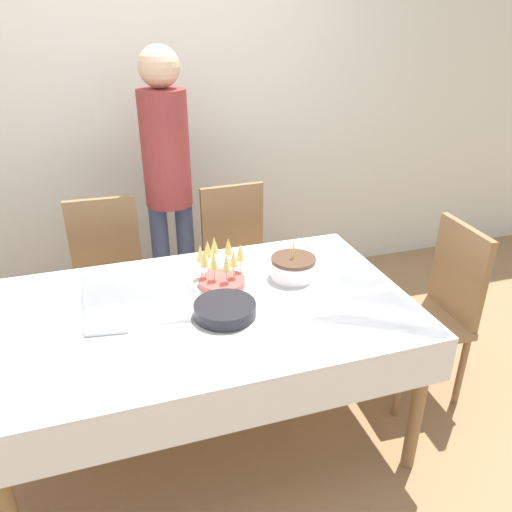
{
  "coord_description": "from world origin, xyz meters",
  "views": [
    {
      "loc": [
        -0.36,
        -1.84,
        1.9
      ],
      "look_at": [
        0.29,
        0.17,
        0.87
      ],
      "focal_mm": 35.0,
      "sensor_mm": 36.0,
      "label": 1
    }
  ],
  "objects_px": {
    "dining_chair_right_end": "(435,304)",
    "birthday_cake": "(293,267)",
    "dining_chair_far_left": "(109,275)",
    "plate_stack_dessert": "(222,282)",
    "dining_chair_far_right": "(238,256)",
    "person_standing": "(167,169)",
    "plate_stack_main": "(225,309)",
    "champagne_tray": "(219,261)"
  },
  "relations": [
    {
      "from": "plate_stack_dessert",
      "to": "person_standing",
      "type": "distance_m",
      "value": 0.96
    },
    {
      "from": "dining_chair_far_left",
      "to": "champagne_tray",
      "type": "xyz_separation_m",
      "value": [
        0.51,
        -0.65,
        0.32
      ]
    },
    {
      "from": "birthday_cake",
      "to": "champagne_tray",
      "type": "distance_m",
      "value": 0.36
    },
    {
      "from": "dining_chair_right_end",
      "to": "birthday_cake",
      "type": "bearing_deg",
      "value": 169.71
    },
    {
      "from": "dining_chair_right_end",
      "to": "plate_stack_dessert",
      "type": "relative_size",
      "value": 4.4
    },
    {
      "from": "dining_chair_far_right",
      "to": "champagne_tray",
      "type": "height_order",
      "value": "dining_chair_far_right"
    },
    {
      "from": "plate_stack_main",
      "to": "plate_stack_dessert",
      "type": "relative_size",
      "value": 1.21
    },
    {
      "from": "champagne_tray",
      "to": "person_standing",
      "type": "height_order",
      "value": "person_standing"
    },
    {
      "from": "plate_stack_dessert",
      "to": "person_standing",
      "type": "height_order",
      "value": "person_standing"
    },
    {
      "from": "dining_chair_far_right",
      "to": "plate_stack_main",
      "type": "relative_size",
      "value": 3.63
    },
    {
      "from": "plate_stack_dessert",
      "to": "person_standing",
      "type": "bearing_deg",
      "value": 95.99
    },
    {
      "from": "dining_chair_far_right",
      "to": "person_standing",
      "type": "distance_m",
      "value": 0.69
    },
    {
      "from": "dining_chair_far_left",
      "to": "plate_stack_dessert",
      "type": "xyz_separation_m",
      "value": [
        0.51,
        -0.71,
        0.24
      ]
    },
    {
      "from": "birthday_cake",
      "to": "dining_chair_right_end",
      "type": "bearing_deg",
      "value": -10.29
    },
    {
      "from": "champagne_tray",
      "to": "dining_chair_far_left",
      "type": "bearing_deg",
      "value": 128.34
    },
    {
      "from": "birthday_cake",
      "to": "plate_stack_dessert",
      "type": "relative_size",
      "value": 0.99
    },
    {
      "from": "plate_stack_main",
      "to": "person_standing",
      "type": "xyz_separation_m",
      "value": [
        -0.04,
        1.15,
        0.3
      ]
    },
    {
      "from": "champagne_tray",
      "to": "plate_stack_dessert",
      "type": "xyz_separation_m",
      "value": [
        -0.0,
        -0.07,
        -0.08
      ]
    },
    {
      "from": "birthday_cake",
      "to": "dining_chair_far_right",
      "type": "bearing_deg",
      "value": 95.36
    },
    {
      "from": "dining_chair_right_end",
      "to": "dining_chair_far_right",
      "type": "bearing_deg",
      "value": 133.46
    },
    {
      "from": "dining_chair_far_left",
      "to": "birthday_cake",
      "type": "distance_m",
      "value": 1.16
    },
    {
      "from": "champagne_tray",
      "to": "dining_chair_right_end",
      "type": "bearing_deg",
      "value": -11.44
    },
    {
      "from": "birthday_cake",
      "to": "person_standing",
      "type": "relative_size",
      "value": 0.12
    },
    {
      "from": "champagne_tray",
      "to": "birthday_cake",
      "type": "bearing_deg",
      "value": -13.92
    },
    {
      "from": "dining_chair_far_right",
      "to": "person_standing",
      "type": "relative_size",
      "value": 0.55
    },
    {
      "from": "dining_chair_right_end",
      "to": "plate_stack_main",
      "type": "bearing_deg",
      "value": -175.35
    },
    {
      "from": "plate_stack_main",
      "to": "person_standing",
      "type": "height_order",
      "value": "person_standing"
    },
    {
      "from": "dining_chair_far_right",
      "to": "plate_stack_dessert",
      "type": "distance_m",
      "value": 0.8
    },
    {
      "from": "plate_stack_main",
      "to": "plate_stack_dessert",
      "type": "distance_m",
      "value": 0.26
    },
    {
      "from": "champagne_tray",
      "to": "plate_stack_main",
      "type": "distance_m",
      "value": 0.33
    },
    {
      "from": "dining_chair_far_left",
      "to": "plate_stack_main",
      "type": "xyz_separation_m",
      "value": [
        0.46,
        -0.96,
        0.25
      ]
    },
    {
      "from": "dining_chair_far_right",
      "to": "plate_stack_dessert",
      "type": "bearing_deg",
      "value": -111.49
    },
    {
      "from": "dining_chair_far_right",
      "to": "birthday_cake",
      "type": "height_order",
      "value": "dining_chair_far_right"
    },
    {
      "from": "dining_chair_right_end",
      "to": "plate_stack_main",
      "type": "xyz_separation_m",
      "value": [
        -1.16,
        -0.09,
        0.25
      ]
    },
    {
      "from": "person_standing",
      "to": "dining_chair_right_end",
      "type": "bearing_deg",
      "value": -41.51
    },
    {
      "from": "dining_chair_right_end",
      "to": "plate_stack_dessert",
      "type": "xyz_separation_m",
      "value": [
        -1.1,
        0.16,
        0.24
      ]
    },
    {
      "from": "dining_chair_right_end",
      "to": "birthday_cake",
      "type": "distance_m",
      "value": 0.81
    },
    {
      "from": "dining_chair_far_left",
      "to": "birthday_cake",
      "type": "xyz_separation_m",
      "value": [
        0.86,
        -0.73,
        0.27
      ]
    },
    {
      "from": "dining_chair_far_left",
      "to": "birthday_cake",
      "type": "bearing_deg",
      "value": -40.49
    },
    {
      "from": "plate_stack_main",
      "to": "person_standing",
      "type": "bearing_deg",
      "value": 92.15
    },
    {
      "from": "plate_stack_dessert",
      "to": "dining_chair_right_end",
      "type": "bearing_deg",
      "value": -8.08
    },
    {
      "from": "birthday_cake",
      "to": "person_standing",
      "type": "distance_m",
      "value": 1.06
    }
  ]
}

